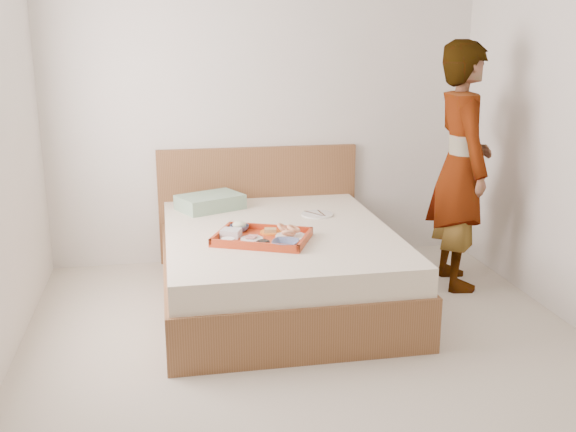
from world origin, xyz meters
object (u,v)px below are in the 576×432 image
(tray, at_px, (262,237))
(person, at_px, (461,167))
(bed, at_px, (278,265))
(dinner_plate, at_px, (317,214))

(tray, xyz_separation_m, person, (1.53, 0.34, 0.35))
(bed, xyz_separation_m, dinner_plate, (0.35, 0.32, 0.27))
(dinner_plate, bearing_deg, bed, -138.15)
(bed, height_order, dinner_plate, dinner_plate)
(bed, relative_size, tray, 3.37)
(bed, xyz_separation_m, tray, (-0.15, -0.25, 0.29))
(dinner_plate, height_order, person, person)
(dinner_plate, distance_m, person, 1.11)
(bed, bearing_deg, person, 3.99)
(tray, distance_m, dinner_plate, 0.75)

